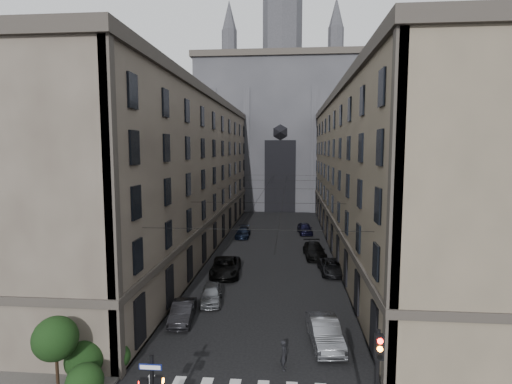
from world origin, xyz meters
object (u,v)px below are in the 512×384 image
(car_left_midnear, at_px, (183,312))
(pedestrian, at_px, (284,355))
(car_left_midfar, at_px, (226,267))
(car_right_midnear, at_px, (332,267))
(car_left_near, at_px, (211,294))
(car_right_midfar, at_px, (314,250))
(gothic_tower, at_px, (282,124))
(car_right_near, at_px, (325,332))
(traffic_light_right, at_px, (377,377))
(car_left_far, at_px, (243,232))
(car_right_far, at_px, (305,228))

(car_left_midnear, xyz_separation_m, pedestrian, (7.36, -5.62, 0.15))
(car_left_midfar, bearing_deg, car_right_midnear, 3.29)
(car_left_near, bearing_deg, car_right_midfar, 50.12)
(car_left_midfar, bearing_deg, gothic_tower, 81.01)
(car_right_near, distance_m, car_right_midfar, 20.57)
(traffic_light_right, height_order, car_left_far, traffic_light_right)
(car_left_far, bearing_deg, car_left_midfar, -90.21)
(traffic_light_right, height_order, car_left_midnear, traffic_light_right)
(traffic_light_right, xyz_separation_m, car_left_near, (-9.80, 15.20, -2.59))
(car_left_midnear, bearing_deg, car_right_midfar, 54.25)
(gothic_tower, distance_m, pedestrian, 69.29)
(car_left_midfar, relative_size, car_right_near, 1.19)
(car_left_near, bearing_deg, car_left_far, 83.30)
(car_left_near, bearing_deg, car_right_midnear, 31.40)
(car_right_midfar, bearing_deg, traffic_light_right, -93.03)
(car_left_midnear, distance_m, car_left_far, 27.72)
(car_left_near, bearing_deg, car_right_far, 65.16)
(gothic_tower, bearing_deg, car_left_midfar, -94.73)
(car_left_near, relative_size, car_left_midnear, 0.97)
(car_right_midfar, distance_m, car_right_far, 12.70)
(traffic_light_right, height_order, car_right_midfar, traffic_light_right)
(gothic_tower, bearing_deg, car_left_midnear, -95.16)
(traffic_light_right, relative_size, car_left_midnear, 1.23)
(gothic_tower, xyz_separation_m, car_right_midfar, (4.84, -43.56, -16.99))
(car_right_near, distance_m, car_right_midnear, 14.81)
(car_left_near, relative_size, car_right_midnear, 0.84)
(traffic_light_right, relative_size, car_right_near, 1.04)
(car_left_midnear, bearing_deg, gothic_tower, 79.13)
(car_left_far, bearing_deg, car_right_far, 17.25)
(car_left_midfar, height_order, car_right_near, same)
(car_left_midfar, relative_size, car_right_midnear, 1.21)
(traffic_light_right, height_order, pedestrian, traffic_light_right)
(traffic_light_right, xyz_separation_m, car_right_midnear, (0.60, 23.60, -2.60))
(car_left_far, xyz_separation_m, car_right_near, (8.86, -30.29, 0.15))
(car_left_midnear, bearing_deg, traffic_light_right, -51.60)
(gothic_tower, height_order, car_right_near, gothic_tower)
(car_left_near, xyz_separation_m, car_left_midfar, (0.00, 7.02, 0.12))
(car_left_near, distance_m, pedestrian, 11.09)
(car_left_midnear, bearing_deg, car_left_far, 82.21)
(traffic_light_right, distance_m, car_right_midnear, 23.76)
(car_right_midnear, distance_m, car_right_far, 18.67)
(car_right_far, bearing_deg, car_right_near, -96.04)
(traffic_light_right, distance_m, car_right_far, 42.26)
(car_right_far, height_order, pedestrian, pedestrian)
(car_left_midnear, bearing_deg, car_right_midnear, 40.12)
(car_left_near, xyz_separation_m, car_right_midnear, (10.40, 8.40, -0.02))
(car_left_near, height_order, car_left_far, car_left_near)
(car_right_midnear, relative_size, car_right_far, 1.05)
(car_left_far, relative_size, car_right_midfar, 0.84)
(car_left_near, relative_size, car_left_far, 0.88)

